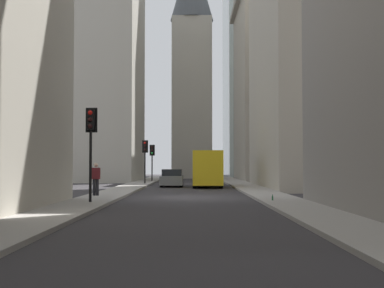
{
  "coord_description": "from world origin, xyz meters",
  "views": [
    {
      "loc": [
        -28.48,
        -0.23,
        1.77
      ],
      "look_at": [
        8.44,
        -0.23,
        3.25
      ],
      "focal_mm": 48.74,
      "sensor_mm": 36.0,
      "label": 1
    }
  ],
  "objects_px": {
    "hatchback_grey": "(172,179)",
    "traffic_light_foreground": "(91,132)",
    "delivery_truck": "(207,169)",
    "discarded_bottle": "(273,198)",
    "pedestrian": "(96,178)",
    "traffic_light_midblock": "(145,152)",
    "traffic_light_far_junction": "(152,154)"
  },
  "relations": [
    {
      "from": "pedestrian",
      "to": "delivery_truck",
      "type": "bearing_deg",
      "value": -25.19
    },
    {
      "from": "traffic_light_foreground",
      "to": "traffic_light_midblock",
      "type": "bearing_deg",
      "value": -0.77
    },
    {
      "from": "hatchback_grey",
      "to": "traffic_light_foreground",
      "type": "bearing_deg",
      "value": 171.61
    },
    {
      "from": "traffic_light_midblock",
      "to": "traffic_light_far_junction",
      "type": "xyz_separation_m",
      "value": [
        6.4,
        -0.14,
        -0.11
      ]
    },
    {
      "from": "traffic_light_midblock",
      "to": "pedestrian",
      "type": "xyz_separation_m",
      "value": [
        -18.32,
        0.96,
        -1.85
      ]
    },
    {
      "from": "pedestrian",
      "to": "traffic_light_midblock",
      "type": "bearing_deg",
      "value": -2.99
    },
    {
      "from": "pedestrian",
      "to": "discarded_bottle",
      "type": "relative_size",
      "value": 6.44
    },
    {
      "from": "delivery_truck",
      "to": "pedestrian",
      "type": "bearing_deg",
      "value": 154.81
    },
    {
      "from": "traffic_light_foreground",
      "to": "pedestrian",
      "type": "distance_m",
      "value": 5.29
    },
    {
      "from": "hatchback_grey",
      "to": "pedestrian",
      "type": "height_order",
      "value": "pedestrian"
    },
    {
      "from": "hatchback_grey",
      "to": "traffic_light_foreground",
      "type": "height_order",
      "value": "traffic_light_foreground"
    },
    {
      "from": "hatchback_grey",
      "to": "traffic_light_midblock",
      "type": "bearing_deg",
      "value": 33.98
    },
    {
      "from": "hatchback_grey",
      "to": "discarded_bottle",
      "type": "xyz_separation_m",
      "value": [
        -18.35,
        -5.33,
        -0.42
      ]
    },
    {
      "from": "delivery_truck",
      "to": "traffic_light_foreground",
      "type": "bearing_deg",
      "value": 162.74
    },
    {
      "from": "traffic_light_midblock",
      "to": "discarded_bottle",
      "type": "relative_size",
      "value": 14.14
    },
    {
      "from": "delivery_truck",
      "to": "traffic_light_midblock",
      "type": "bearing_deg",
      "value": 47.35
    },
    {
      "from": "traffic_light_far_junction",
      "to": "discarded_bottle",
      "type": "height_order",
      "value": "traffic_light_far_junction"
    },
    {
      "from": "hatchback_grey",
      "to": "discarded_bottle",
      "type": "distance_m",
      "value": 19.11
    },
    {
      "from": "delivery_truck",
      "to": "traffic_light_foreground",
      "type": "distance_m",
      "value": 19.14
    },
    {
      "from": "delivery_truck",
      "to": "hatchback_grey",
      "type": "distance_m",
      "value": 3.13
    },
    {
      "from": "pedestrian",
      "to": "discarded_bottle",
      "type": "height_order",
      "value": "pedestrian"
    },
    {
      "from": "traffic_light_foreground",
      "to": "delivery_truck",
      "type": "bearing_deg",
      "value": -17.26
    },
    {
      "from": "discarded_bottle",
      "to": "pedestrian",
      "type": "bearing_deg",
      "value": 66.68
    },
    {
      "from": "traffic_light_far_junction",
      "to": "delivery_truck",
      "type": "bearing_deg",
      "value": -155.32
    },
    {
      "from": "hatchback_grey",
      "to": "pedestrian",
      "type": "distance_m",
      "value": 14.97
    },
    {
      "from": "delivery_truck",
      "to": "discarded_bottle",
      "type": "relative_size",
      "value": 23.93
    },
    {
      "from": "delivery_truck",
      "to": "hatchback_grey",
      "type": "height_order",
      "value": "delivery_truck"
    },
    {
      "from": "hatchback_grey",
      "to": "pedestrian",
      "type": "xyz_separation_m",
      "value": [
        -14.55,
        3.5,
        0.42
      ]
    },
    {
      "from": "traffic_light_foreground",
      "to": "traffic_light_midblock",
      "type": "height_order",
      "value": "traffic_light_foreground"
    },
    {
      "from": "traffic_light_midblock",
      "to": "pedestrian",
      "type": "relative_size",
      "value": 2.2
    },
    {
      "from": "traffic_light_midblock",
      "to": "pedestrian",
      "type": "distance_m",
      "value": 18.44
    },
    {
      "from": "pedestrian",
      "to": "discarded_bottle",
      "type": "distance_m",
      "value": 9.65
    }
  ]
}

